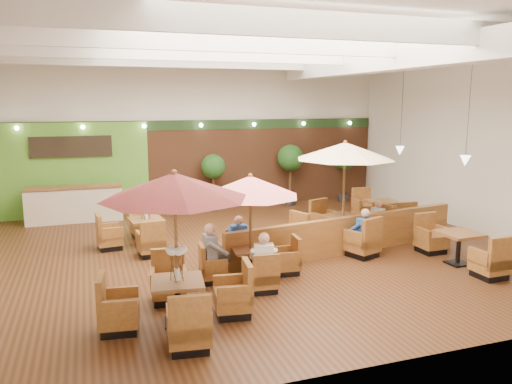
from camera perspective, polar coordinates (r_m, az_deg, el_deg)
name	(u,v)px	position (r m, az deg, el deg)	size (l,w,h in m)	color
room	(246,111)	(13.78, -1.18, 9.24)	(14.04, 14.00, 5.52)	#381E0F
service_counter	(75,204)	(17.34, -20.02, -1.30)	(3.00, 0.75, 1.18)	beige
booth_divider	(348,235)	(13.13, 10.51, -4.86)	(7.06, 0.18, 0.98)	brown
table_0	(176,222)	(8.67, -9.18, -3.36)	(2.76, 2.76, 2.76)	brown
table_1	(250,207)	(10.88, -0.65, -1.68)	(2.33, 2.33, 2.36)	brown
table_2	(344,175)	(13.53, 10.06, 1.87)	(2.99, 2.99, 2.88)	brown
table_3	(137,230)	(13.88, -13.45, -4.30)	(1.79, 2.63, 1.54)	brown
table_4	(458,249)	(13.05, 22.13, -6.03)	(0.92, 2.69, 1.01)	brown
table_5	(381,214)	(16.26, 14.15, -2.43)	(0.97, 2.75, 1.02)	brown
topiary_0	(213,169)	(17.89, -4.92, 2.67)	(0.88, 0.88, 2.04)	black
topiary_1	(290,160)	(18.80, 3.95, 3.65)	(0.99, 0.99, 2.30)	black
topiary_2	(344,160)	(19.80, 10.06, 3.64)	(0.95, 0.95, 2.20)	black
diner_0	(264,256)	(10.31, 0.87, -7.32)	(0.44, 0.39, 0.81)	white
diner_1	(239,236)	(11.88, -1.94, -5.03)	(0.38, 0.31, 0.76)	#244FA0
diner_2	(213,248)	(10.86, -4.98, -6.35)	(0.34, 0.42, 0.86)	slate
diner_3	(363,228)	(12.86, 12.16, -4.00)	(0.43, 0.38, 0.80)	#244FA0
diner_4	(377,217)	(14.29, 13.62, -2.75)	(0.36, 0.40, 0.72)	white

